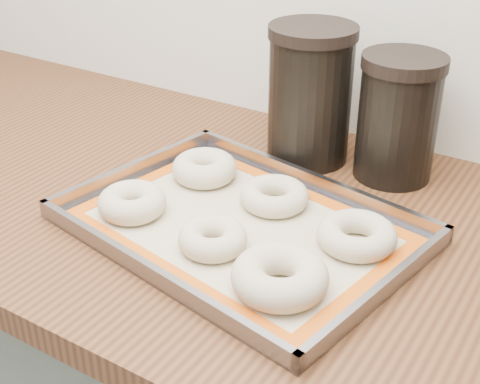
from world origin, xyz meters
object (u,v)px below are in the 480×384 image
Objects in this scene: bagel_front_mid at (213,239)px; bagel_back_left at (204,168)px; bagel_front_right at (280,276)px; canister_left at (310,94)px; baking_tray at (240,226)px; bagel_back_mid at (274,196)px; canister_mid at (398,117)px; bagel_front_left at (132,202)px; bagel_back_right at (357,235)px.

bagel_back_left reaches higher than bagel_front_mid.
canister_left is at bearing 112.09° from bagel_front_right.
bagel_front_mid reaches higher than baking_tray.
bagel_front_right is (0.12, -0.03, 0.00)m from bagel_front_mid.
bagel_back_mid is (0.01, 0.14, -0.00)m from bagel_front_mid.
canister_left is 0.14m from canister_mid.
bagel_back_right is (0.30, 0.09, -0.00)m from bagel_front_left.
bagel_front_left is 0.97× the size of bagel_back_mid.
baking_tray is 4.41× the size of bagel_front_right.
bagel_front_right is at bearing -58.65° from bagel_back_mid.
bagel_back_left is at bearing -120.70° from canister_left.
bagel_back_left reaches higher than baking_tray.
bagel_front_right is 0.60× the size of canister_mid.
bagel_front_left is at bearing -163.13° from bagel_back_right.
bagel_back_left is 0.51× the size of canister_mid.
canister_left reaches higher than bagel_back_left.
bagel_back_left is at bearing -143.51° from canister_mid.
bagel_back_mid is at bearing -119.19° from canister_mid.
bagel_back_mid is (0.13, -0.01, -0.00)m from bagel_back_left.
bagel_front_left is 0.44× the size of canister_left.
canister_left reaches higher than baking_tray.
bagel_front_left is 0.42m from canister_mid.
bagel_back_left is 0.30m from canister_mid.
bagel_front_left is 0.14m from bagel_back_left.
bagel_back_mid is (0.16, 0.13, -0.00)m from bagel_front_left.
bagel_front_right is at bearing -9.59° from bagel_front_left.
baking_tray is at bearing -97.96° from bagel_back_mid.
bagel_front_right is at bearing -90.38° from canister_mid.
bagel_front_right is 1.12× the size of bagel_back_right.
bagel_back_right is (0.04, 0.14, -0.00)m from bagel_front_right.
canister_left is at bearing -173.94° from canister_mid.
bagel_back_mid is at bearing 121.35° from bagel_front_right.
bagel_front_right reaches higher than baking_tray.
bagel_front_left is 0.83× the size of bagel_front_right.
canister_left is (0.10, 0.16, 0.09)m from bagel_back_left.
bagel_back_right is at bearing 34.28° from bagel_front_mid.
bagel_back_right is at bearing -9.93° from bagel_back_left.
canister_mid is (0.12, 0.26, 0.09)m from baking_tray.
bagel_back_right is at bearing 15.28° from baking_tray.
canister_mid is (0.14, 0.02, -0.01)m from canister_left.
canister_left is at bearing 130.59° from bagel_back_right.
bagel_front_right is 0.14m from bagel_back_right.
bagel_front_right reaches higher than bagel_back_right.
bagel_back_mid is 0.45× the size of canister_left.
bagel_front_right is (0.26, -0.04, 0.00)m from bagel_front_left.
canister_left reaches higher than bagel_front_mid.
bagel_front_mid is at bearing -95.06° from bagel_back_mid.
bagel_back_left is 0.45× the size of canister_left.
bagel_back_right is 0.24m from canister_mid.
bagel_back_mid is at bearing 84.94° from bagel_front_mid.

